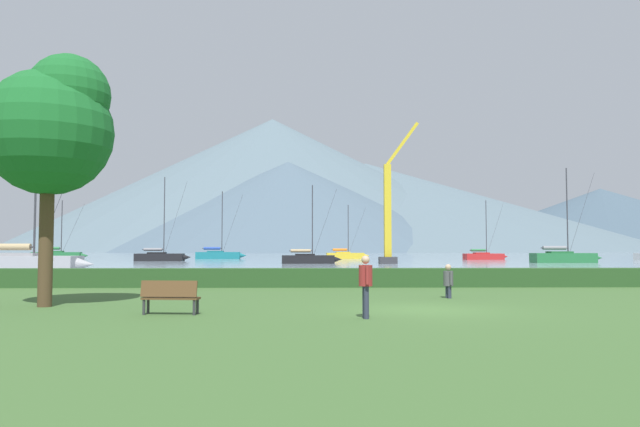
% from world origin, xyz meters
% --- Properties ---
extents(ground_plane, '(1000.00, 1000.00, 0.00)m').
position_xyz_m(ground_plane, '(0.00, 0.00, 0.00)').
color(ground_plane, '#3D602D').
extents(harbor_water, '(320.00, 246.00, 0.00)m').
position_xyz_m(harbor_water, '(0.00, 137.00, 0.00)').
color(harbor_water, '#8499A8').
rests_on(harbor_water, ground_plane).
extents(hedge_line, '(80.00, 1.20, 0.88)m').
position_xyz_m(hedge_line, '(0.00, 11.00, 0.44)').
color(hedge_line, '#284C23').
rests_on(hedge_line, ground_plane).
extents(sailboat_slip_1, '(7.19, 2.38, 9.33)m').
position_xyz_m(sailboat_slip_1, '(-3.28, 54.99, 0.60)').
color(sailboat_slip_1, black).
rests_on(sailboat_slip_1, harbor_water).
extents(sailboat_slip_3, '(8.84, 2.75, 11.89)m').
position_xyz_m(sailboat_slip_3, '(28.59, 58.15, 0.74)').
color(sailboat_slip_3, '#236B38').
rests_on(sailboat_slip_3, harbor_water).
extents(sailboat_slip_5, '(7.14, 2.59, 9.35)m').
position_xyz_m(sailboat_slip_5, '(24.41, 78.42, 0.59)').
color(sailboat_slip_5, red).
rests_on(sailboat_slip_5, harbor_water).
extents(sailboat_slip_6, '(8.50, 2.87, 11.40)m').
position_xyz_m(sailboat_slip_6, '(-18.27, 86.00, 0.71)').
color(sailboat_slip_6, '#19707A').
rests_on(sailboat_slip_6, harbor_water).
extents(sailboat_slip_7, '(9.19, 2.86, 11.06)m').
position_xyz_m(sailboat_slip_7, '(-24.50, 28.28, 0.76)').
color(sailboat_slip_7, '#9E9EA3').
rests_on(sailboat_slip_7, harbor_water).
extents(sailboat_slip_8, '(7.39, 2.39, 9.18)m').
position_xyz_m(sailboat_slip_8, '(3.15, 87.01, 0.61)').
color(sailboat_slip_8, gold).
rests_on(sailboat_slip_8, harbor_water).
extents(sailboat_slip_9, '(7.79, 2.59, 11.89)m').
position_xyz_m(sailboat_slip_9, '(-24.13, 69.30, 0.66)').
color(sailboat_slip_9, black).
rests_on(sailboat_slip_9, harbor_water).
extents(sailboat_slip_11, '(8.70, 3.75, 9.57)m').
position_xyz_m(sailboat_slip_11, '(-43.78, 82.67, 0.70)').
color(sailboat_slip_11, '#236B38').
rests_on(sailboat_slip_11, harbor_water).
extents(park_bench_near_path, '(1.62, 0.63, 0.95)m').
position_xyz_m(park_bench_near_path, '(-7.37, -1.18, 0.53)').
color(park_bench_near_path, brown).
rests_on(park_bench_near_path, ground_plane).
extents(person_seated_viewer, '(0.36, 0.56, 1.25)m').
position_xyz_m(person_seated_viewer, '(1.65, 4.28, 0.69)').
color(person_seated_viewer, '#2D3347').
rests_on(person_seated_viewer, ground_plane).
extents(person_standing_walker, '(0.36, 0.57, 1.65)m').
position_xyz_m(person_standing_walker, '(-2.03, -2.23, 0.97)').
color(person_standing_walker, '#2D3347').
rests_on(person_standing_walker, ground_plane).
extents(park_tree, '(4.03, 4.03, 8.07)m').
position_xyz_m(park_tree, '(-11.71, 1.26, 5.78)').
color(park_tree, '#4C3823').
rests_on(park_tree, ground_plane).
extents(dock_crane, '(4.75, 2.00, 16.71)m').
position_xyz_m(dock_crane, '(6.08, 53.64, 5.10)').
color(dock_crane, '#333338').
rests_on(dock_crane, ground_plane).
extents(distant_hill_west_ridge, '(346.94, 346.94, 55.56)m').
position_xyz_m(distant_hill_west_ridge, '(34.34, 372.82, 27.78)').
color(distant_hill_west_ridge, slate).
rests_on(distant_hill_west_ridge, ground_plane).
extents(distant_hill_central_peak, '(225.23, 225.23, 40.96)m').
position_xyz_m(distant_hill_central_peak, '(190.80, 384.60, 20.48)').
color(distant_hill_central_peak, '#425666').
rests_on(distant_hill_central_peak, ground_plane).
extents(distant_hill_east_ridge, '(310.17, 310.17, 81.29)m').
position_xyz_m(distant_hill_east_ridge, '(-24.43, 360.44, 40.65)').
color(distant_hill_east_ridge, slate).
rests_on(distant_hill_east_ridge, ground_plane).
extents(distant_hill_far_shoulder, '(187.63, 187.63, 43.80)m').
position_xyz_m(distant_hill_far_shoulder, '(-12.34, 281.85, 21.90)').
color(distant_hill_far_shoulder, '#4C6070').
rests_on(distant_hill_far_shoulder, ground_plane).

